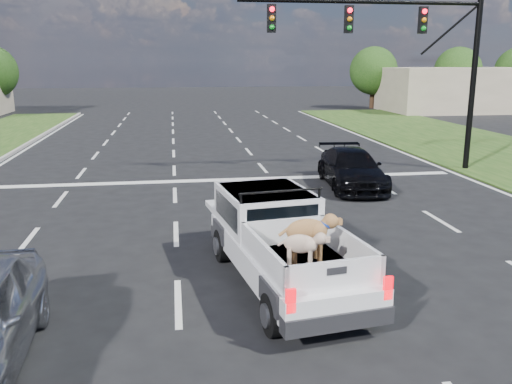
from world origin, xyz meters
TOP-DOWN VIEW (x-y plane):
  - ground at (0.00, 0.00)m, footprint 160.00×160.00m
  - road_markings at (0.00, 6.56)m, footprint 17.75×60.00m
  - traffic_signal at (7.20, 10.50)m, footprint 9.11×0.31m
  - building_right at (22.00, 34.00)m, footprint 12.00×7.00m
  - tree_far_d at (16.00, 38.00)m, footprint 4.20×4.20m
  - tree_far_e at (24.00, 38.00)m, footprint 4.20×4.20m
  - pickup_truck at (0.22, 0.66)m, footprint 2.43×5.08m
  - black_coupe at (4.18, 8.27)m, footprint 2.13×4.48m

SIDE VIEW (x-z plane):
  - ground at x=0.00m, z-range 0.00..0.00m
  - road_markings at x=0.00m, z-range 0.00..0.01m
  - black_coupe at x=4.18m, z-range 0.00..1.26m
  - pickup_truck at x=0.22m, z-range -0.07..1.76m
  - building_right at x=22.00m, z-range 0.00..3.60m
  - tree_far_d at x=16.00m, z-range 0.59..5.99m
  - tree_far_e at x=24.00m, z-range 0.59..5.99m
  - traffic_signal at x=7.20m, z-range 1.23..8.23m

